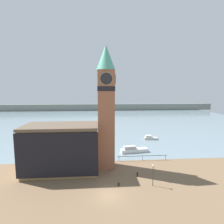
{
  "coord_description": "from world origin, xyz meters",
  "views": [
    {
      "loc": [
        -1.33,
        -24.34,
        15.62
      ],
      "look_at": [
        1.08,
        7.53,
        11.68
      ],
      "focal_mm": 28.0,
      "sensor_mm": 36.0,
      "label": 1
    }
  ],
  "objects_px": {
    "mooring_bollard_near": "(137,174)",
    "lamp_post": "(153,171)",
    "clock_tower": "(106,104)",
    "boat_near": "(133,150)",
    "pier_building": "(62,148)",
    "mooring_bollard_far": "(119,184)",
    "boat_far": "(150,138)"
  },
  "relations": [
    {
      "from": "mooring_bollard_near",
      "to": "lamp_post",
      "type": "xyz_separation_m",
      "value": [
        1.81,
        -3.41,
        2.14
      ]
    },
    {
      "from": "clock_tower",
      "to": "boat_near",
      "type": "xyz_separation_m",
      "value": [
        7.22,
        7.97,
        -12.29
      ]
    },
    {
      "from": "clock_tower",
      "to": "lamp_post",
      "type": "height_order",
      "value": "clock_tower"
    },
    {
      "from": "mooring_bollard_near",
      "to": "pier_building",
      "type": "bearing_deg",
      "value": 166.8
    },
    {
      "from": "mooring_bollard_far",
      "to": "lamp_post",
      "type": "xyz_separation_m",
      "value": [
        5.59,
        -0.44,
        2.26
      ]
    },
    {
      "from": "boat_near",
      "to": "boat_far",
      "type": "xyz_separation_m",
      "value": [
        7.74,
        11.27,
        -0.14
      ]
    },
    {
      "from": "pier_building",
      "to": "lamp_post",
      "type": "xyz_separation_m",
      "value": [
        15.99,
        -6.73,
        -2.0
      ]
    },
    {
      "from": "boat_near",
      "to": "boat_far",
      "type": "height_order",
      "value": "boat_near"
    },
    {
      "from": "clock_tower",
      "to": "boat_far",
      "type": "relative_size",
      "value": 5.7
    },
    {
      "from": "mooring_bollard_near",
      "to": "clock_tower",
      "type": "bearing_deg",
      "value": 141.03
    },
    {
      "from": "boat_near",
      "to": "mooring_bollard_far",
      "type": "relative_size",
      "value": 11.79
    },
    {
      "from": "lamp_post",
      "to": "clock_tower",
      "type": "bearing_deg",
      "value": 132.95
    },
    {
      "from": "clock_tower",
      "to": "lamp_post",
      "type": "distance_m",
      "value": 14.91
    },
    {
      "from": "clock_tower",
      "to": "pier_building",
      "type": "bearing_deg",
      "value": -172.55
    },
    {
      "from": "pier_building",
      "to": "mooring_bollard_far",
      "type": "xyz_separation_m",
      "value": [
        10.4,
        -6.29,
        -4.27
      ]
    },
    {
      "from": "boat_near",
      "to": "lamp_post",
      "type": "xyz_separation_m",
      "value": [
        0.1,
        -15.83,
        1.96
      ]
    },
    {
      "from": "pier_building",
      "to": "mooring_bollard_near",
      "type": "height_order",
      "value": "pier_building"
    },
    {
      "from": "lamp_post",
      "to": "boat_near",
      "type": "bearing_deg",
      "value": 90.36
    },
    {
      "from": "mooring_bollard_far",
      "to": "boat_near",
      "type": "bearing_deg",
      "value": 70.36
    },
    {
      "from": "pier_building",
      "to": "lamp_post",
      "type": "height_order",
      "value": "pier_building"
    },
    {
      "from": "mooring_bollard_near",
      "to": "mooring_bollard_far",
      "type": "bearing_deg",
      "value": -141.93
    },
    {
      "from": "pier_building",
      "to": "mooring_bollard_near",
      "type": "distance_m",
      "value": 15.15
    },
    {
      "from": "mooring_bollard_near",
      "to": "mooring_bollard_far",
      "type": "distance_m",
      "value": 4.81
    },
    {
      "from": "pier_building",
      "to": "mooring_bollard_near",
      "type": "bearing_deg",
      "value": -13.2
    },
    {
      "from": "mooring_bollard_near",
      "to": "mooring_bollard_far",
      "type": "height_order",
      "value": "mooring_bollard_near"
    },
    {
      "from": "boat_far",
      "to": "mooring_bollard_far",
      "type": "xyz_separation_m",
      "value": [
        -13.24,
        -26.66,
        -0.17
      ]
    },
    {
      "from": "clock_tower",
      "to": "boat_far",
      "type": "distance_m",
      "value": 27.36
    },
    {
      "from": "pier_building",
      "to": "boat_far",
      "type": "xyz_separation_m",
      "value": [
        23.64,
        20.37,
        -4.1
      ]
    },
    {
      "from": "mooring_bollard_far",
      "to": "lamp_post",
      "type": "distance_m",
      "value": 6.05
    },
    {
      "from": "pier_building",
      "to": "boat_near",
      "type": "height_order",
      "value": "pier_building"
    },
    {
      "from": "lamp_post",
      "to": "boat_far",
      "type": "bearing_deg",
      "value": 74.25
    },
    {
      "from": "boat_near",
      "to": "boat_far",
      "type": "relative_size",
      "value": 1.64
    }
  ]
}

